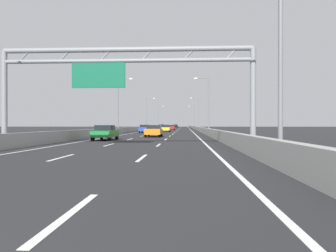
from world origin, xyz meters
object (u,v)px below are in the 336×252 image
(sign_gantry, at_px, (123,71))
(streetlamp_left_mid, at_px, (119,102))
(streetlamp_right_mid, at_px, (207,101))
(streetlamp_left_far, at_px, (147,111))
(streetlamp_left_distant, at_px, (159,115))
(streetlamp_right_distant, at_px, (194,115))
(streetlamp_right_near, at_px, (275,31))
(blue_car, at_px, (145,129))
(streetlamp_right_far, at_px, (198,111))
(yellow_car, at_px, (166,128))
(black_car, at_px, (176,126))
(red_car, at_px, (171,127))
(silver_car, at_px, (162,127))
(green_car, at_px, (105,132))
(orange_car, at_px, (154,131))

(sign_gantry, relative_size, streetlamp_left_mid, 1.70)
(streetlamp_right_mid, distance_m, streetlamp_left_far, 43.53)
(streetlamp_left_distant, relative_size, streetlamp_right_distant, 1.00)
(streetlamp_right_near, bearing_deg, blue_car, 103.93)
(streetlamp_right_far, height_order, streetlamp_right_distant, same)
(streetlamp_right_near, relative_size, yellow_car, 2.22)
(streetlamp_left_far, xyz_separation_m, black_car, (7.37, 37.55, -4.63))
(streetlamp_right_mid, relative_size, red_car, 2.17)
(streetlamp_left_far, height_order, black_car, streetlamp_left_far)
(sign_gantry, xyz_separation_m, streetlamp_right_distant, (7.70, 116.27, 0.56))
(streetlamp_left_far, xyz_separation_m, blue_car, (4.05, -37.91, -4.65))
(red_car, relative_size, silver_car, 1.02)
(sign_gantry, xyz_separation_m, green_car, (-3.60, 10.04, -4.11))
(sign_gantry, bearing_deg, streetlamp_right_distant, 86.21)
(streetlamp_right_far, relative_size, orange_car, 2.14)
(blue_car, relative_size, silver_car, 1.00)
(streetlamp_right_mid, distance_m, red_car, 37.44)
(streetlamp_right_distant, xyz_separation_m, blue_car, (-10.88, -78.80, -4.65))
(green_car, bearing_deg, streetlamp_left_distant, 91.96)
(streetlamp_left_distant, height_order, streetlamp_right_distant, same)
(black_car, xyz_separation_m, yellow_car, (-0.14, -67.46, -0.03))
(blue_car, bearing_deg, streetlamp_right_far, 73.98)
(streetlamp_left_mid, bearing_deg, silver_car, 84.63)
(streetlamp_right_far, relative_size, black_car, 2.30)
(red_car, bearing_deg, streetlamp_right_distant, 80.48)
(streetlamp_right_far, bearing_deg, streetlamp_left_mid, -110.06)
(orange_car, relative_size, yellow_car, 1.04)
(sign_gantry, xyz_separation_m, streetlamp_right_far, (7.70, 75.38, 0.56))
(streetlamp_left_far, relative_size, black_car, 2.30)
(blue_car, bearing_deg, silver_car, 89.93)
(streetlamp_left_mid, relative_size, streetlamp_left_far, 1.00)
(streetlamp_right_near, relative_size, streetlamp_right_distant, 1.00)
(streetlamp_right_distant, distance_m, green_car, 106.93)
(streetlamp_right_mid, distance_m, streetlamp_right_distant, 81.78)
(red_car, bearing_deg, streetlamp_right_near, -84.37)
(red_car, bearing_deg, blue_car, -95.58)
(red_car, xyz_separation_m, orange_car, (0.12, -52.29, 0.02))
(streetlamp_right_near, relative_size, red_car, 2.17)
(sign_gantry, xyz_separation_m, streetlamp_left_mid, (-7.23, 34.49, 0.56))
(sign_gantry, relative_size, streetlamp_right_distant, 1.70)
(streetlamp_right_near, xyz_separation_m, streetlamp_right_distant, (0.00, 122.67, 0.00))
(sign_gantry, relative_size, black_car, 3.90)
(orange_car, height_order, green_car, green_car)
(streetlamp_left_far, relative_size, streetlamp_right_distant, 1.00)
(streetlamp_left_far, bearing_deg, streetlamp_left_distant, 90.00)
(red_car, bearing_deg, silver_car, 113.83)
(streetlamp_right_mid, xyz_separation_m, streetlamp_left_distant, (-14.93, 81.78, 0.00))
(green_car, bearing_deg, red_car, 86.54)
(sign_gantry, xyz_separation_m, red_car, (0.08, 70.85, -4.11))
(green_car, bearing_deg, yellow_car, 84.20)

